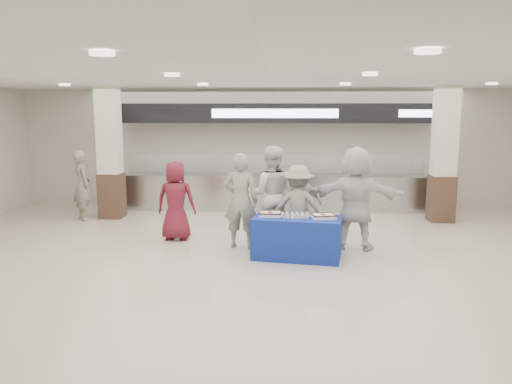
# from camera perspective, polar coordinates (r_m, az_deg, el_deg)

# --- Properties ---
(ground) EXTENTS (14.00, 14.00, 0.00)m
(ground) POSITION_cam_1_polar(r_m,az_deg,el_deg) (8.18, 1.51, -9.50)
(ground) COLOR beige
(ground) RESTS_ON ground
(serving_line) EXTENTS (8.70, 0.85, 2.80)m
(serving_line) POSITION_cam_1_polar(r_m,az_deg,el_deg) (13.22, 2.16, 2.94)
(serving_line) COLOR #B1B4B8
(serving_line) RESTS_ON ground
(column_left) EXTENTS (0.55, 0.55, 3.20)m
(column_left) POSITION_cam_1_polar(r_m,az_deg,el_deg) (12.70, -16.34, 3.98)
(column_left) COLOR #3C271B
(column_left) RESTS_ON ground
(column_right) EXTENTS (0.55, 0.55, 3.20)m
(column_right) POSITION_cam_1_polar(r_m,az_deg,el_deg) (12.58, 20.65, 3.71)
(column_right) COLOR #3C271B
(column_right) RESTS_ON ground
(display_table) EXTENTS (1.66, 1.03, 0.75)m
(display_table) POSITION_cam_1_polar(r_m,az_deg,el_deg) (9.03, 4.70, -5.21)
(display_table) COLOR navy
(display_table) RESTS_ON ground
(sheet_cake_left) EXTENTS (0.41, 0.32, 0.09)m
(sheet_cake_left) POSITION_cam_1_polar(r_m,az_deg,el_deg) (9.01, 1.63, -2.47)
(sheet_cake_left) COLOR white
(sheet_cake_left) RESTS_ON display_table
(sheet_cake_right) EXTENTS (0.46, 0.39, 0.09)m
(sheet_cake_right) POSITION_cam_1_polar(r_m,az_deg,el_deg) (8.90, 7.71, -2.71)
(sheet_cake_right) COLOR white
(sheet_cake_right) RESTS_ON display_table
(cupcake_tray) EXTENTS (0.47, 0.36, 0.07)m
(cupcake_tray) POSITION_cam_1_polar(r_m,az_deg,el_deg) (8.94, 4.47, -2.65)
(cupcake_tray) COLOR #B8B7BD
(cupcake_tray) RESTS_ON display_table
(civilian_maroon) EXTENTS (0.81, 0.54, 1.63)m
(civilian_maroon) POSITION_cam_1_polar(r_m,az_deg,el_deg) (10.30, -9.13, -0.98)
(civilian_maroon) COLOR maroon
(civilian_maroon) RESTS_ON ground
(soldier_a) EXTENTS (0.72, 0.52, 1.84)m
(soldier_a) POSITION_cam_1_polar(r_m,az_deg,el_deg) (9.56, -1.76, -0.99)
(soldier_a) COLOR slate
(soldier_a) RESTS_ON ground
(chef_tall) EXTENTS (0.96, 0.75, 1.94)m
(chef_tall) POSITION_cam_1_polar(r_m,az_deg,el_deg) (9.97, 1.73, -0.28)
(chef_tall) COLOR silver
(chef_tall) RESTS_ON ground
(chef_short) EXTENTS (0.99, 0.66, 1.56)m
(chef_short) POSITION_cam_1_polar(r_m,az_deg,el_deg) (9.83, 5.07, -1.59)
(chef_short) COLOR silver
(chef_short) RESTS_ON ground
(soldier_b) EXTENTS (1.09, 0.69, 1.61)m
(soldier_b) POSITION_cam_1_polar(r_m,az_deg,el_deg) (9.56, 4.81, -1.74)
(soldier_b) COLOR slate
(soldier_b) RESTS_ON ground
(civilian_white) EXTENTS (1.91, 0.89, 1.98)m
(civilian_white) POSITION_cam_1_polar(r_m,az_deg,el_deg) (9.63, 11.32, -0.69)
(civilian_white) COLOR silver
(civilian_white) RESTS_ON ground
(soldier_bg) EXTENTS (0.71, 0.73, 1.69)m
(soldier_bg) POSITION_cam_1_polar(r_m,az_deg,el_deg) (12.72, -19.26, 0.74)
(soldier_bg) COLOR slate
(soldier_bg) RESTS_ON ground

